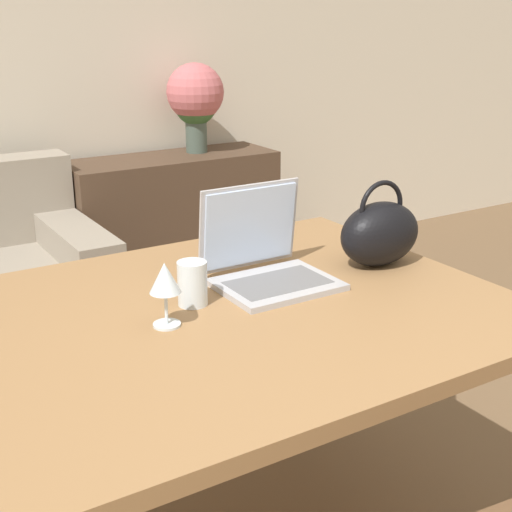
{
  "coord_description": "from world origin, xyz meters",
  "views": [
    {
      "loc": [
        -0.89,
        -0.59,
        1.46
      ],
      "look_at": [
        -0.02,
        0.81,
        0.9
      ],
      "focal_mm": 50.0,
      "sensor_mm": 36.0,
      "label": 1
    }
  ],
  "objects_px": {
    "laptop": "(264,256)",
    "drinking_glass": "(192,283)",
    "flower_vase": "(195,98)",
    "handbag": "(380,233)",
    "wine_glass": "(165,281)"
  },
  "relations": [
    {
      "from": "wine_glass",
      "to": "drinking_glass",
      "type": "bearing_deg",
      "value": 36.99
    },
    {
      "from": "wine_glass",
      "to": "flower_vase",
      "type": "height_order",
      "value": "flower_vase"
    },
    {
      "from": "flower_vase",
      "to": "wine_glass",
      "type": "bearing_deg",
      "value": -118.88
    },
    {
      "from": "handbag",
      "to": "drinking_glass",
      "type": "bearing_deg",
      "value": 178.48
    },
    {
      "from": "laptop",
      "to": "handbag",
      "type": "relative_size",
      "value": 1.19
    },
    {
      "from": "laptop",
      "to": "drinking_glass",
      "type": "height_order",
      "value": "laptop"
    },
    {
      "from": "laptop",
      "to": "wine_glass",
      "type": "relative_size",
      "value": 1.96
    },
    {
      "from": "laptop",
      "to": "flower_vase",
      "type": "xyz_separation_m",
      "value": [
        0.8,
        1.95,
        0.18
      ]
    },
    {
      "from": "handbag",
      "to": "flower_vase",
      "type": "relative_size",
      "value": 0.53
    },
    {
      "from": "flower_vase",
      "to": "drinking_glass",
      "type": "bearing_deg",
      "value": -117.47
    },
    {
      "from": "laptop",
      "to": "drinking_glass",
      "type": "xyz_separation_m",
      "value": [
        -0.24,
        -0.05,
        -0.01
      ]
    },
    {
      "from": "laptop",
      "to": "flower_vase",
      "type": "height_order",
      "value": "flower_vase"
    },
    {
      "from": "wine_glass",
      "to": "flower_vase",
      "type": "bearing_deg",
      "value": 61.12
    },
    {
      "from": "laptop",
      "to": "flower_vase",
      "type": "bearing_deg",
      "value": 67.65
    },
    {
      "from": "laptop",
      "to": "handbag",
      "type": "bearing_deg",
      "value": -10.83
    }
  ]
}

